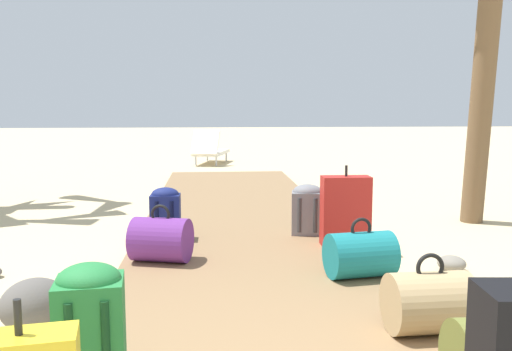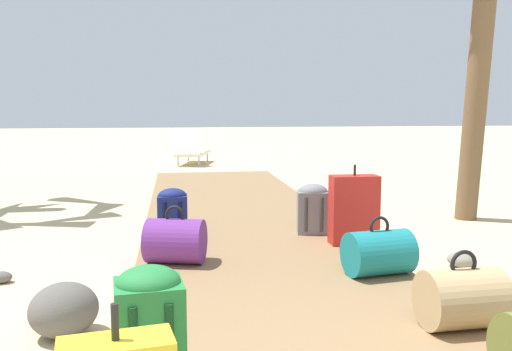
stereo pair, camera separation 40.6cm
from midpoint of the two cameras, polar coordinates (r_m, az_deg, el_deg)
The scene contains 12 objects.
ground_plane at distance 5.02m, azimuth 1.47°, elevation -8.36°, with size 60.00×60.00×0.00m, color #D1BA8C.
boardwalk at distance 5.94m, azimuth 0.46°, elevation -5.50°, with size 2.13×9.61×0.08m, color olive.
duffel_bag_teal at distance 4.23m, azimuth 13.56°, elevation -8.01°, with size 0.53×0.41×0.45m.
duffel_bag_purple at distance 4.55m, azimuth -7.34°, elevation -6.63°, with size 0.54×0.47×0.47m.
backpack_navy at distance 5.26m, azimuth -7.23°, elevation -3.83°, with size 0.28×0.24×0.50m.
backpack_grey at distance 5.50m, azimuth 7.48°, elevation -3.36°, with size 0.35×0.31×0.50m.
duffel_bag_tan at distance 3.36m, azimuth 20.94°, elevation -12.26°, with size 0.47×0.37×0.46m.
backpack_green at distance 2.50m, azimuth -12.24°, elevation -15.34°, with size 0.31×0.30×0.61m.
suitcase_red at distance 5.10m, azimuth 11.56°, elevation -3.64°, with size 0.44×0.21×0.74m.
lounge_chair at distance 12.83m, azimuth -3.90°, elevation 2.66°, with size 0.93×1.60×0.82m.
rock_left_far at distance 3.57m, azimuth -18.99°, elevation -12.65°, with size 0.41×0.37×0.32m, color #5B5651.
rock_right_far at distance 4.91m, azimuth 21.96°, elevation -8.50°, with size 0.23×0.22×0.13m, color gray.
Camera 1 is at (-0.33, -0.98, 1.35)m, focal length 38.44 mm.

